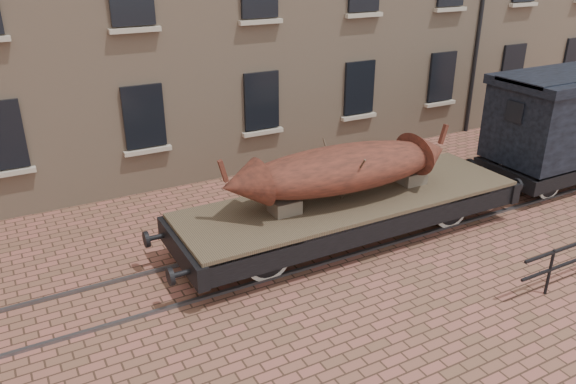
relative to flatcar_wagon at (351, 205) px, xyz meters
name	(u,v)px	position (x,y,z in m)	size (l,w,h in m)	color
ground	(318,247)	(-0.86, 0.00, -0.87)	(90.00, 90.00, 0.00)	brown
rail_track	(318,246)	(-0.86, 0.00, -0.84)	(30.00, 1.52, 0.06)	#59595E
flatcar_wagon	(351,205)	(0.00, 0.00, 0.00)	(9.24, 2.51, 1.39)	brown
iron_boat	(342,168)	(-0.28, 0.00, 0.97)	(5.77, 1.82, 1.41)	brown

